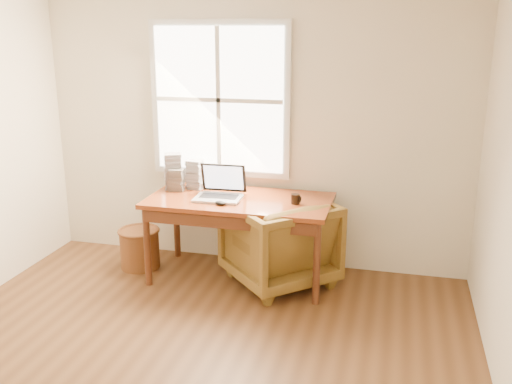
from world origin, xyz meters
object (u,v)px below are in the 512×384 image
Objects in this scene: cd_stack_a at (195,175)px; armchair at (279,241)px; laptop at (218,184)px; coffee_mug at (295,199)px; desk at (240,201)px; wicker_stool at (140,249)px.

armchair is at bearing -13.63° from cd_stack_a.
laptop is 4.80× the size of coffee_mug.
desk reaches higher than wicker_stool.
coffee_mug is at bearing -3.64° from desk.
desk is at bearing -22.93° from cd_stack_a.
wicker_stool is 1.08m from laptop.
wicker_stool is at bearing 171.89° from laptop.
desk is 0.50m from coffee_mug.
cd_stack_a is (-0.31, 0.28, -0.01)m from laptop.
cd_stack_a reaches higher than coffee_mug.
armchair reaches higher than wicker_stool.
wicker_stool is (-0.98, 0.00, -0.55)m from desk.
coffee_mug is (0.50, -0.03, 0.06)m from desk.
cd_stack_a reaches higher than wicker_stool.
armchair is at bearing -0.00° from desk.
armchair is 0.43m from coffee_mug.
laptop reaches higher than coffee_mug.
armchair is 2.33× the size of wicker_stool.
coffee_mug is at bearing 1.53° from laptop.
armchair reaches higher than desk.
coffee_mug is (0.67, 0.05, -0.10)m from laptop.
cd_stack_a is at bearing 135.08° from laptop.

